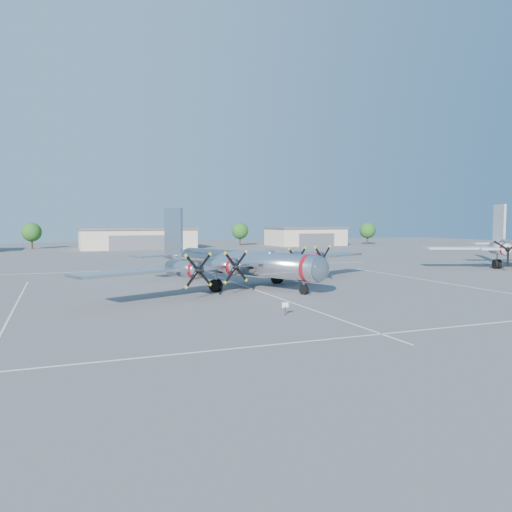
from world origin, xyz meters
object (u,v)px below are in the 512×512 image
object	(u,v)px
hangar_east	(305,236)
tree_west	(32,232)
hangar_center	(137,238)
tree_far_east	(368,230)
main_bomber_b29	(237,286)
info_placard	(285,306)
tree_east	(240,231)

from	to	relation	value
hangar_east	tree_west	bearing A→B (deg)	173.72
hangar_center	tree_far_east	xyz separation A→B (m)	(68.00, -1.96, 1.51)
tree_far_east	main_bomber_b29	bearing A→B (deg)	-131.73
main_bomber_b29	info_placard	bearing A→B (deg)	-122.16
tree_far_east	hangar_center	bearing A→B (deg)	178.35
info_placard	tree_west	bearing A→B (deg)	102.42
hangar_east	main_bomber_b29	world-z (taller)	hangar_east
tree_east	hangar_center	bearing A→B (deg)	-168.62
hangar_east	tree_east	bearing A→B (deg)	161.46
tree_east	info_placard	world-z (taller)	tree_east
tree_far_east	info_placard	xyz separation A→B (m)	(-71.02, -94.32, -3.52)
tree_west	info_placard	distance (m)	106.67
hangar_east	info_placard	world-z (taller)	hangar_east
tree_west	hangar_center	bearing A→B (deg)	-17.82
hangar_east	tree_far_east	xyz separation A→B (m)	(20.00, -1.96, 1.51)
tree_east	info_placard	xyz separation A→B (m)	(-33.02, -102.32, -3.52)
hangar_east	main_bomber_b29	size ratio (longest dim) A/B	0.53
tree_west	hangar_east	bearing A→B (deg)	-6.28
tree_east	tree_west	bearing A→B (deg)	177.92
hangar_center	hangar_east	xyz separation A→B (m)	(48.00, 0.00, 0.00)
tree_west	tree_far_east	distance (m)	93.54
main_bomber_b29	tree_east	bearing A→B (deg)	45.67
main_bomber_b29	info_placard	xyz separation A→B (m)	(-2.34, -17.32, 0.70)
main_bomber_b29	info_placard	distance (m)	17.49
hangar_center	tree_west	size ratio (longest dim) A/B	4.31
tree_west	tree_far_east	size ratio (longest dim) A/B	1.00
info_placard	hangar_east	bearing A→B (deg)	62.61
hangar_center	info_placard	world-z (taller)	hangar_center
hangar_center	tree_far_east	distance (m)	68.05
tree_west	tree_east	xyz separation A→B (m)	(55.00, -2.00, 0.00)
tree_west	tree_far_east	bearing A→B (deg)	-6.14
hangar_center	info_placard	xyz separation A→B (m)	(-3.02, -96.28, -2.01)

